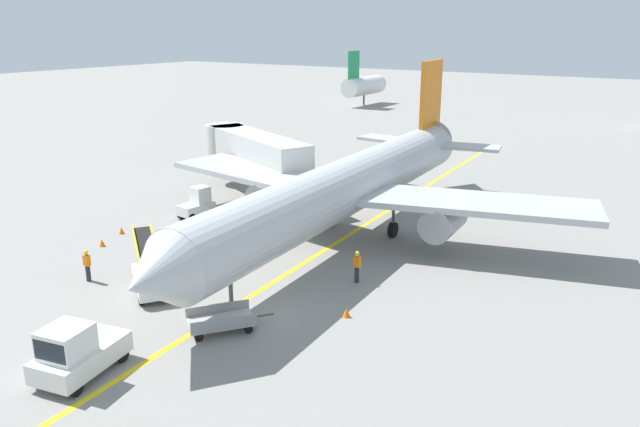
# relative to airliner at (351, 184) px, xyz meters

# --- Properties ---
(ground_plane) EXTENTS (300.00, 300.00, 0.00)m
(ground_plane) POSITION_rel_airliner_xyz_m (1.72, -11.43, -3.42)
(ground_plane) COLOR gray
(taxi_line_yellow) EXTENTS (5.00, 79.88, 0.01)m
(taxi_line_yellow) POSITION_rel_airliner_xyz_m (0.03, -6.43, -3.41)
(taxi_line_yellow) COLOR yellow
(taxi_line_yellow) RESTS_ON ground
(airliner) EXTENTS (28.56, 35.33, 10.10)m
(airliner) POSITION_rel_airliner_xyz_m (0.00, 0.00, 0.00)
(airliner) COLOR #B2B5BA
(airliner) RESTS_ON ground
(jet_bridge) EXTENTS (12.79, 7.62, 4.85)m
(jet_bridge) POSITION_rel_airliner_xyz_m (-11.83, 4.84, 0.12)
(jet_bridge) COLOR beige
(jet_bridge) RESTS_ON ground
(pushback_tug) EXTENTS (2.56, 3.90, 2.20)m
(pushback_tug) POSITION_rel_airliner_xyz_m (-0.66, -19.15, -2.42)
(pushback_tug) COLOR silver
(pushback_tug) RESTS_ON ground
(baggage_tug_near_wing) EXTENTS (1.64, 2.56, 2.10)m
(baggage_tug_near_wing) POSITION_rel_airliner_xyz_m (-10.98, -1.90, -2.49)
(baggage_tug_near_wing) COLOR silver
(baggage_tug_near_wing) RESTS_ON ground
(belt_loader_forward_hold) EXTENTS (4.79, 3.94, 2.59)m
(belt_loader_forward_hold) POSITION_rel_airliner_xyz_m (-4.30, -12.25, -2.64)
(belt_loader_forward_hold) COLOR silver
(belt_loader_forward_hold) RESTS_ON ground
(baggage_cart_loaded) EXTENTS (2.94, 3.47, 0.94)m
(baggage_cart_loaded) POSITION_rel_airliner_xyz_m (1.44, -13.52, -2.95)
(baggage_cart_loaded) COLOR #A5A5A8
(baggage_cart_loaded) RESTS_ON ground
(ground_crew_marshaller) EXTENTS (0.36, 0.24, 1.70)m
(ground_crew_marshaller) POSITION_rel_airliner_xyz_m (3.72, -5.80, -2.51)
(ground_crew_marshaller) COLOR #26262D
(ground_crew_marshaller) RESTS_ON ground
(ground_crew_wing_walker) EXTENTS (0.36, 0.24, 1.70)m
(ground_crew_wing_walker) POSITION_rel_airliner_xyz_m (-7.96, -13.13, -2.51)
(ground_crew_wing_walker) COLOR #26262D
(ground_crew_wing_walker) RESTS_ON ground
(safety_cone_nose_left) EXTENTS (0.36, 0.36, 0.44)m
(safety_cone_nose_left) POSITION_rel_airliner_xyz_m (-6.14, -4.61, -3.20)
(safety_cone_nose_left) COLOR orange
(safety_cone_nose_left) RESTS_ON ground
(safety_cone_nose_right) EXTENTS (0.36, 0.36, 0.44)m
(safety_cone_nose_right) POSITION_rel_airliner_xyz_m (-12.58, -7.15, -3.20)
(safety_cone_nose_right) COLOR orange
(safety_cone_nose_right) RESTS_ON ground
(safety_cone_wingtip_left) EXTENTS (0.36, 0.36, 0.44)m
(safety_cone_wingtip_left) POSITION_rel_airliner_xyz_m (-10.74, 1.62, -3.20)
(safety_cone_wingtip_left) COLOR orange
(safety_cone_wingtip_left) RESTS_ON ground
(safety_cone_wingtip_right) EXTENTS (0.36, 0.36, 0.44)m
(safety_cone_wingtip_right) POSITION_rel_airliner_xyz_m (-11.70, -9.33, -3.20)
(safety_cone_wingtip_right) COLOR orange
(safety_cone_wingtip_right) RESTS_ON ground
(safety_cone_tail_area) EXTENTS (0.36, 0.36, 0.44)m
(safety_cone_tail_area) POSITION_rel_airliner_xyz_m (5.28, -9.47, -3.20)
(safety_cone_tail_area) COLOR orange
(safety_cone_tail_area) RESTS_ON ground
(distant_aircraft_far_left) EXTENTS (3.00, 10.10, 8.80)m
(distant_aircraft_far_left) POSITION_rel_airliner_xyz_m (-31.63, 58.68, -0.20)
(distant_aircraft_far_left) COLOR silver
(distant_aircraft_far_left) RESTS_ON ground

